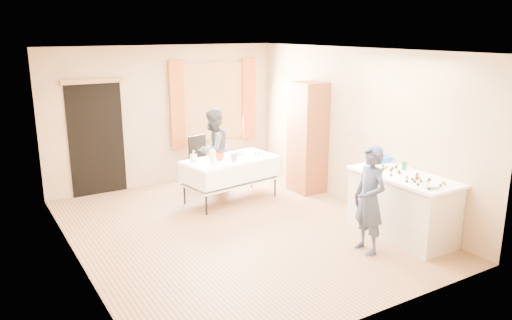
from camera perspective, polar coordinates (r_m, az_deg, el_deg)
floor at (r=7.51m, az=-2.22°, el=-7.91°), size 4.50×5.50×0.02m
ceiling at (r=6.94m, az=-2.44°, el=12.49°), size 4.50×5.50×0.02m
wall_back at (r=9.58m, az=-10.37°, el=5.00°), size 4.50×0.02×2.60m
wall_front at (r=4.96m, az=13.33°, el=-4.25°), size 4.50×0.02×2.60m
wall_left at (r=6.37m, az=-20.41°, el=-0.58°), size 0.02×5.50×2.60m
wall_right at (r=8.41m, az=11.30°, el=3.62°), size 0.02×5.50×2.60m
window_frame at (r=9.90m, az=-4.91°, el=6.67°), size 1.32×0.06×1.52m
window_pane at (r=9.89m, az=-4.87°, el=6.66°), size 1.20×0.02×1.40m
curtain_left at (r=9.54m, az=-8.99°, el=6.24°), size 0.28×0.06×1.65m
curtain_right at (r=10.23m, az=-0.84°, el=6.98°), size 0.28×0.06×1.65m
doorway at (r=9.23m, az=-17.76°, el=2.27°), size 0.95×0.04×2.00m
door_lintel at (r=9.05m, az=-18.22°, el=8.55°), size 1.05×0.06×0.08m
cabinet at (r=9.01m, az=5.91°, el=2.57°), size 0.50×0.60×1.99m
counter at (r=7.40m, az=16.36°, el=-5.04°), size 0.75×1.58×0.91m
party_table at (r=8.57m, az=-2.93°, el=-1.78°), size 1.71×1.04×0.75m
chair at (r=9.45m, az=-6.06°, el=-1.29°), size 0.48×0.48×0.95m
girl at (r=6.69m, az=12.85°, el=-4.47°), size 0.57×0.41×1.44m
woman at (r=9.07m, az=-4.93°, el=1.16°), size 1.20×1.17×1.52m
soda_can at (r=7.50m, az=16.58°, el=-0.65°), size 0.07×0.07×0.12m
mixing_bowl at (r=6.78m, az=19.30°, el=-2.81°), size 0.29×0.29×0.05m
foam_block at (r=7.64m, az=13.02°, el=-0.28°), size 0.16×0.11×0.08m
blue_basket at (r=7.87m, az=14.20°, el=0.08°), size 0.32×0.23×0.08m
pitcher at (r=8.14m, az=-4.99°, el=0.31°), size 0.12×0.12×0.22m
cup_red at (r=8.40m, az=-4.17°, el=0.43°), size 0.22×0.22×0.12m
cup_rainbow at (r=8.31m, az=-2.53°, el=0.28°), size 0.20×0.20×0.12m
small_bowl at (r=8.74m, az=-1.87°, el=0.80°), size 0.31×0.31×0.06m
pastry_tray at (r=8.69m, az=0.12°, el=0.61°), size 0.28×0.20×0.02m
bottle at (r=8.31m, az=-7.17°, el=0.44°), size 0.13×0.13×0.19m
cake_balls at (r=7.17m, az=16.79°, el=-1.69°), size 0.50×1.13×0.04m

